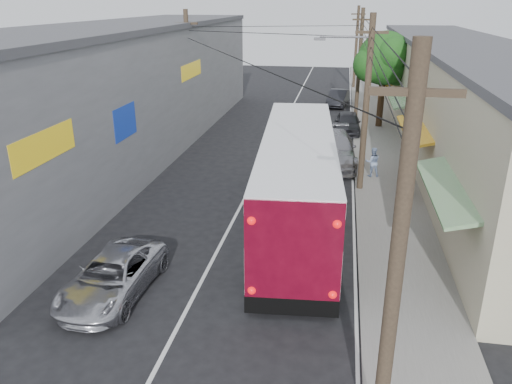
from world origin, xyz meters
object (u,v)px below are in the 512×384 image
(coach_bus, at_px, (297,180))
(parked_car_far, at_px, (338,98))
(parked_suv, at_px, (333,149))
(pedestrian_far, at_px, (373,162))
(jeepney, at_px, (113,276))
(parked_car_mid, at_px, (348,123))
(pedestrian_near, at_px, (405,179))

(coach_bus, distance_m, parked_car_far, 24.77)
(parked_suv, xyz_separation_m, pedestrian_far, (2.03, -2.14, 0.02))
(coach_bus, bearing_deg, jeepney, -134.16)
(jeepney, distance_m, pedestrian_far, 14.82)
(parked_car_mid, xyz_separation_m, parked_car_far, (-0.80, 9.20, -0.02))
(parked_suv, bearing_deg, pedestrian_far, -50.38)
(jeepney, bearing_deg, pedestrian_near, 48.35)
(parked_car_mid, bearing_deg, pedestrian_near, -78.42)
(coach_bus, height_order, parked_car_mid, coach_bus)
(coach_bus, xyz_separation_m, parked_suv, (1.21, 8.42, -1.07))
(jeepney, relative_size, pedestrian_far, 3.01)
(parked_car_mid, relative_size, pedestrian_near, 2.80)
(jeepney, relative_size, parked_car_mid, 1.09)
(parked_car_far, bearing_deg, pedestrian_near, -73.03)
(pedestrian_far, bearing_deg, parked_car_far, -91.63)
(coach_bus, distance_m, pedestrian_near, 6.10)
(jeepney, relative_size, pedestrian_near, 3.04)
(coach_bus, height_order, jeepney, coach_bus)
(parked_car_far, height_order, pedestrian_far, pedestrian_far)
(parked_suv, height_order, parked_car_mid, parked_suv)
(pedestrian_near, bearing_deg, parked_car_far, -59.50)
(coach_bus, height_order, pedestrian_far, coach_bus)
(parked_suv, height_order, pedestrian_near, parked_suv)
(jeepney, height_order, pedestrian_near, pedestrian_near)
(parked_car_mid, relative_size, pedestrian_far, 2.77)
(pedestrian_near, bearing_deg, pedestrian_far, -39.48)
(pedestrian_near, xyz_separation_m, pedestrian_far, (-1.35, 2.41, 0.01))
(parked_suv, distance_m, pedestrian_far, 2.95)
(pedestrian_far, bearing_deg, parked_suv, -54.40)
(parked_suv, bearing_deg, parked_car_mid, 79.66)
(parked_suv, relative_size, parked_car_mid, 1.42)
(parked_suv, relative_size, pedestrian_near, 3.97)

